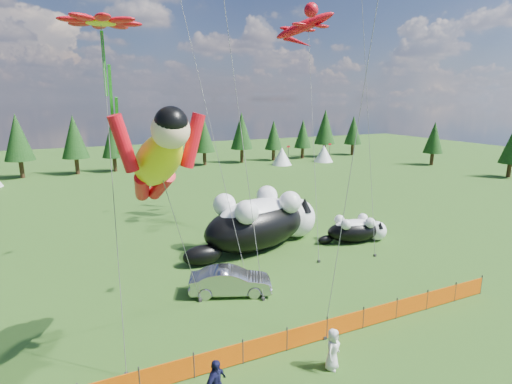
# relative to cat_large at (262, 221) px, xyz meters

# --- Properties ---
(ground) EXTENTS (160.00, 160.00, 0.00)m
(ground) POSITION_rel_cat_large_xyz_m (-3.31, -8.42, -1.93)
(ground) COLOR #113509
(ground) RESTS_ON ground
(safety_fence) EXTENTS (22.06, 0.06, 1.10)m
(safety_fence) POSITION_rel_cat_large_xyz_m (-3.31, -11.42, -1.42)
(safety_fence) COLOR #262626
(safety_fence) RESTS_ON ground
(tree_line) EXTENTS (90.00, 4.00, 8.00)m
(tree_line) POSITION_rel_cat_large_xyz_m (-3.31, 36.58, 2.07)
(tree_line) COLOR black
(tree_line) RESTS_ON ground
(festival_tents) EXTENTS (50.00, 3.20, 2.80)m
(festival_tents) POSITION_rel_cat_large_xyz_m (7.69, 31.58, -0.53)
(festival_tents) COLOR white
(festival_tents) RESTS_ON ground
(cat_large) EXTENTS (11.03, 6.03, 4.05)m
(cat_large) POSITION_rel_cat_large_xyz_m (0.00, 0.00, 0.00)
(cat_large) COLOR black
(cat_large) RESTS_ON ground
(cat_small) EXTENTS (5.34, 2.73, 1.95)m
(cat_small) POSITION_rel_cat_large_xyz_m (6.83, -1.97, -1.00)
(cat_small) COLOR black
(cat_small) RESTS_ON ground
(car) EXTENTS (4.66, 3.02, 1.45)m
(car) POSITION_rel_cat_large_xyz_m (-4.61, -5.71, -1.20)
(car) COLOR #A8A8AC
(car) RESTS_ON ground
(spectator_e) EXTENTS (0.98, 0.90, 1.68)m
(spectator_e) POSITION_rel_cat_large_xyz_m (-3.23, -13.14, -1.09)
(spectator_e) COLOR silver
(spectator_e) RESTS_ON ground
(superhero_kite) EXTENTS (5.08, 6.85, 11.04)m
(superhero_kite) POSITION_rel_cat_large_xyz_m (-8.99, -10.07, 6.24)
(superhero_kite) COLOR yellow
(superhero_kite) RESTS_ON ground
(gecko_kite) EXTENTS (7.32, 11.74, 18.24)m
(gecko_kite) POSITION_rel_cat_large_xyz_m (5.57, 4.06, 13.94)
(gecko_kite) COLOR red
(gecko_kite) RESTS_ON ground
(flower_kite) EXTENTS (3.26, 3.76, 13.22)m
(flower_kite) POSITION_rel_cat_large_xyz_m (-10.34, -8.23, 10.91)
(flower_kite) COLOR red
(flower_kite) RESTS_ON ground
(diamond_kite_c) EXTENTS (3.35, 1.89, 15.63)m
(diamond_kite_c) POSITION_rel_cat_large_xyz_m (0.43, -10.16, 12.23)
(diamond_kite_c) COLOR blue
(diamond_kite_c) RESTS_ON ground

